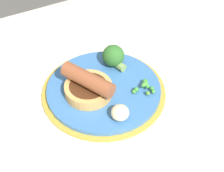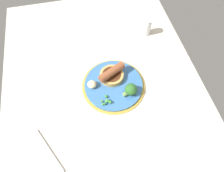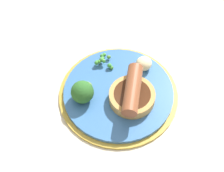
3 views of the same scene
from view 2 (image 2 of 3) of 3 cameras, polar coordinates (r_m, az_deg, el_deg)
dining_table at (r=83.27cm, az=-2.83°, el=0.94°), size 110.00×80.00×3.00cm
dinner_plate at (r=80.18cm, az=0.45°, el=0.25°), size 25.26×25.26×1.40cm
sausage_pudding at (r=79.39cm, az=-0.05°, el=3.25°), size 9.50×11.44×5.33cm
pea_pile at (r=74.87cm, az=-1.51°, el=-4.15°), size 4.28×3.92×1.87cm
broccoli_floret_far at (r=75.88cm, az=5.35°, el=-1.03°), size 4.74×5.72×4.74cm
potato_chunk_0 at (r=78.09cm, az=-5.75°, el=0.45°), size 4.78×4.80×2.87cm
fork at (r=74.12cm, az=-17.80°, el=-17.25°), size 16.75×9.63×0.60cm
salt_shaker at (r=97.26cm, az=9.89°, el=16.27°), size 3.82×3.82×8.04cm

